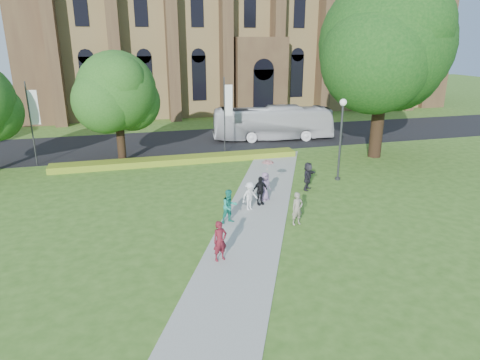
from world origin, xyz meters
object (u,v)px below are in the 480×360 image
object	(u,v)px
pedestrian_0	(220,241)
large_tree	(385,45)
tour_coach	(273,123)
streetlamp	(341,130)

from	to	relation	value
pedestrian_0	large_tree	bearing A→B (deg)	23.01
tour_coach	pedestrian_0	xyz separation A→B (m)	(-9.59, -20.77, -0.63)
streetlamp	tour_coach	size ratio (longest dim) A/B	0.49
streetlamp	large_tree	xyz separation A→B (m)	(5.50, 4.50, 5.07)
streetlamp	large_tree	world-z (taller)	large_tree
streetlamp	large_tree	size ratio (longest dim) A/B	0.40
streetlamp	pedestrian_0	distance (m)	13.19
streetlamp	pedestrian_0	size ratio (longest dim) A/B	3.06
streetlamp	tour_coach	xyz separation A→B (m)	(-0.19, 12.26, -1.77)
streetlamp	large_tree	bearing A→B (deg)	39.29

